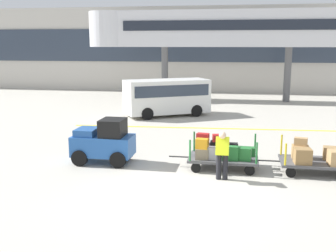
{
  "coord_description": "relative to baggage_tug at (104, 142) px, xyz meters",
  "views": [
    {
      "loc": [
        1.5,
        -10.75,
        4.14
      ],
      "look_at": [
        -1.04,
        3.94,
        1.15
      ],
      "focal_mm": 43.98,
      "sensor_mm": 36.0,
      "label": 1
    }
  ],
  "objects": [
    {
      "name": "ground_plane",
      "position": [
        3.11,
        -2.69,
        -0.75
      ],
      "size": [
        120.0,
        120.0,
        0.0
      ],
      "primitive_type": "plane",
      "color": "#B2ADA0"
    },
    {
      "name": "apron_lead_line",
      "position": [
        6.73,
        6.88,
        -0.75
      ],
      "size": [
        20.73,
        1.42,
        0.01
      ],
      "primitive_type": "cube",
      "rotation": [
        0.0,
        0.0,
        0.06
      ],
      "color": "yellow",
      "rests_on": "ground_plane"
    },
    {
      "name": "terminal_building",
      "position": [
        3.11,
        23.29,
        2.9
      ],
      "size": [
        60.37,
        2.51,
        7.29
      ],
      "color": "#BCB7AD",
      "rests_on": "ground_plane"
    },
    {
      "name": "jet_bridge",
      "position": [
        1.81,
        17.3,
        4.4
      ],
      "size": [
        18.42,
        3.0,
        6.51
      ],
      "color": "silver",
      "rests_on": "ground_plane"
    },
    {
      "name": "baggage_tug",
      "position": [
        0.0,
        0.0,
        0.0
      ],
      "size": [
        2.11,
        1.23,
        1.58
      ],
      "color": "#2659A5",
      "rests_on": "ground_plane"
    },
    {
      "name": "baggage_cart_lead",
      "position": [
        4.1,
        0.01,
        -0.2
      ],
      "size": [
        3.0,
        1.41,
        1.11
      ],
      "color": "#4C4C4F",
      "rests_on": "ground_plane"
    },
    {
      "name": "baggage_cart_middle",
      "position": [
        7.12,
        0.0,
        -0.23
      ],
      "size": [
        3.0,
        1.41,
        1.1
      ],
      "color": "#4C4C4F",
      "rests_on": "ground_plane"
    },
    {
      "name": "baggage_handler",
      "position": [
        4.17,
        -1.2,
        0.11
      ],
      "size": [
        0.4,
        0.44,
        1.56
      ],
      "color": "black",
      "rests_on": "ground_plane"
    },
    {
      "name": "shuttle_van",
      "position": [
        0.49,
        9.96,
        0.48
      ],
      "size": [
        5.1,
        4.06,
        2.1
      ],
      "color": "white",
      "rests_on": "ground_plane"
    }
  ]
}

